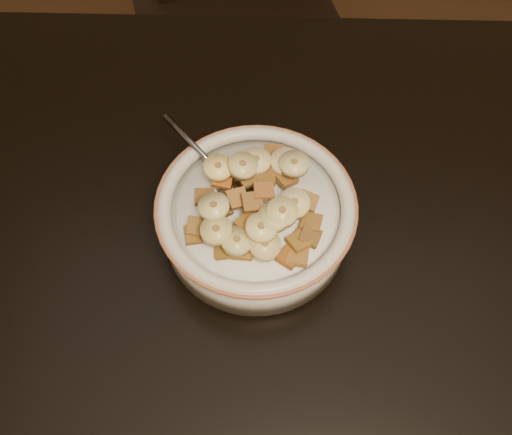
{
  "coord_description": "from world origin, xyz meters",
  "views": [
    {
      "loc": [
        -0.09,
        -0.21,
        1.3
      ],
      "look_at": [
        -0.1,
        0.1,
        0.78
      ],
      "focal_mm": 40.0,
      "sensor_mm": 36.0,
      "label": 1
    }
  ],
  "objects_px": {
    "cereal_bowl": "(256,220)",
    "spoon": "(235,188)",
    "chair": "(247,34)",
    "table": "(352,325)"
  },
  "relations": [
    {
      "from": "table",
      "to": "spoon",
      "type": "xyz_separation_m",
      "value": [
        -0.13,
        0.12,
        0.07
      ]
    },
    {
      "from": "cereal_bowl",
      "to": "spoon",
      "type": "height_order",
      "value": "spoon"
    },
    {
      "from": "cereal_bowl",
      "to": "spoon",
      "type": "relative_size",
      "value": 4.17
    },
    {
      "from": "spoon",
      "to": "chair",
      "type": "bearing_deg",
      "value": -133.92
    },
    {
      "from": "chair",
      "to": "cereal_bowl",
      "type": "xyz_separation_m",
      "value": [
        0.03,
        -0.62,
        0.29
      ]
    },
    {
      "from": "table",
      "to": "cereal_bowl",
      "type": "distance_m",
      "value": 0.15
    },
    {
      "from": "table",
      "to": "spoon",
      "type": "height_order",
      "value": "spoon"
    },
    {
      "from": "table",
      "to": "chair",
      "type": "distance_m",
      "value": 0.77
    },
    {
      "from": "table",
      "to": "chair",
      "type": "xyz_separation_m",
      "value": [
        -0.14,
        0.72,
        -0.24
      ]
    },
    {
      "from": "table",
      "to": "spoon",
      "type": "bearing_deg",
      "value": 136.07
    }
  ]
}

